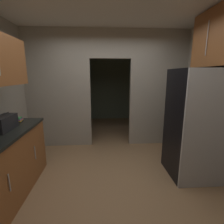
% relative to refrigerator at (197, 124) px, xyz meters
% --- Properties ---
extents(ground, '(20.00, 20.00, 0.00)m').
position_rel_refrigerator_xyz_m(ground, '(-1.43, -0.22, -0.89)').
color(ground, '#93704C').
extents(kitchen_overhead_slab, '(4.12, 7.25, 0.06)m').
position_rel_refrigerator_xyz_m(kitchen_overhead_slab, '(-1.43, 0.27, 1.83)').
color(kitchen_overhead_slab, silver).
extents(kitchen_partition, '(3.72, 0.12, 2.69)m').
position_rel_refrigerator_xyz_m(kitchen_partition, '(-1.45, 1.41, 0.53)').
color(kitchen_partition, '#9E998C').
rests_on(kitchen_partition, ground).
extents(adjoining_room_shell, '(3.72, 2.59, 2.69)m').
position_rel_refrigerator_xyz_m(adjoining_room_shell, '(-1.43, 3.22, 0.45)').
color(adjoining_room_shell, slate).
rests_on(adjoining_room_shell, ground).
extents(refrigerator, '(0.83, 0.79, 1.79)m').
position_rel_refrigerator_xyz_m(refrigerator, '(0.00, 0.00, 0.00)').
color(refrigerator, black).
rests_on(refrigerator, ground).
extents(upper_cabinet_fridgeside, '(0.36, 0.91, 0.85)m').
position_rel_refrigerator_xyz_m(upper_cabinet_fridgeside, '(0.25, 0.10, 1.35)').
color(upper_cabinet_fridgeside, brown).
extents(boombox, '(0.21, 0.43, 0.23)m').
position_rel_refrigerator_xyz_m(boombox, '(-2.93, -0.24, 0.14)').
color(boombox, black).
rests_on(boombox, lower_cabinet_run).
extents(book_stack, '(0.15, 0.17, 0.08)m').
position_rel_refrigerator_xyz_m(book_stack, '(-2.94, 0.17, 0.08)').
color(book_stack, black).
rests_on(book_stack, lower_cabinet_run).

